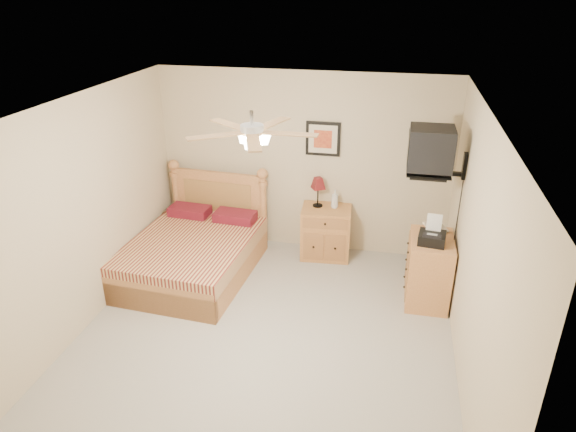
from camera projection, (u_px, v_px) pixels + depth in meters
name	position (u px, v px, depth m)	size (l,w,h in m)	color
floor	(263.00, 340.00, 5.55)	(4.50, 4.50, 0.00)	#9A958B
ceiling	(258.00, 110.00, 4.50)	(4.00, 4.50, 0.04)	white
wall_back	(303.00, 163.00, 7.02)	(4.00, 0.04, 2.50)	#C2B08F
wall_front	(163.00, 407.00, 3.03)	(4.00, 0.04, 2.50)	#C2B08F
wall_left	(77.00, 219.00, 5.40)	(0.04, 4.50, 2.50)	#C2B08F
wall_right	(474.00, 258.00, 4.64)	(0.04, 4.50, 2.50)	#C2B08F
bed	(190.00, 233.00, 6.52)	(1.44, 1.89, 1.22)	#A66E3A
nightstand	(326.00, 232.00, 7.10)	(0.66, 0.50, 0.72)	#A16432
table_lamp	(318.00, 192.00, 6.94)	(0.22, 0.22, 0.42)	maroon
lotion_bottle	(335.00, 199.00, 6.92)	(0.10, 0.10, 0.25)	silver
framed_picture	(323.00, 139.00, 6.79)	(0.46, 0.04, 0.46)	black
dresser	(429.00, 270.00, 6.07)	(0.49, 0.70, 0.83)	#B96E3C
fax_machine	(433.00, 231.00, 5.74)	(0.29, 0.31, 0.31)	black
magazine_lower	(427.00, 228.00, 6.12)	(0.22, 0.30, 0.03)	#C4B29B
magazine_upper	(427.00, 227.00, 6.11)	(0.18, 0.24, 0.02)	tan
wall_tv	(445.00, 152.00, 5.64)	(0.56, 0.46, 0.58)	black
ceiling_fan	(252.00, 132.00, 4.38)	(1.14, 1.14, 0.28)	silver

